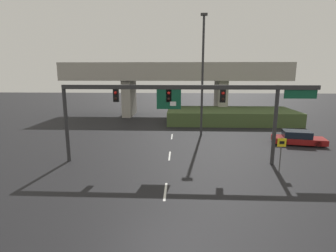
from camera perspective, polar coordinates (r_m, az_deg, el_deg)
ground_plane at (r=11.80m, az=-1.96°, el=-24.26°), size 160.00×160.00×0.00m
lane_markings at (r=25.46m, az=0.64°, el=-4.14°), size 0.14×36.15×0.01m
signal_gantry at (r=19.58m, az=3.35°, el=5.85°), size 18.96×0.44×6.00m
speed_limit_sign at (r=19.84m, az=23.39°, el=-4.78°), size 0.60×0.11×2.52m
highway_light_pole_near at (r=28.83m, az=7.53°, el=11.30°), size 0.70×0.36×12.86m
overpass_bridge at (r=42.25m, az=1.45°, el=10.33°), size 34.72×7.01×8.35m
grass_embankment at (r=37.91m, az=13.37°, el=2.16°), size 17.52×7.70×1.79m
parked_sedan_near_right at (r=28.47m, az=26.42°, el=-2.37°), size 5.05×2.72×1.35m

